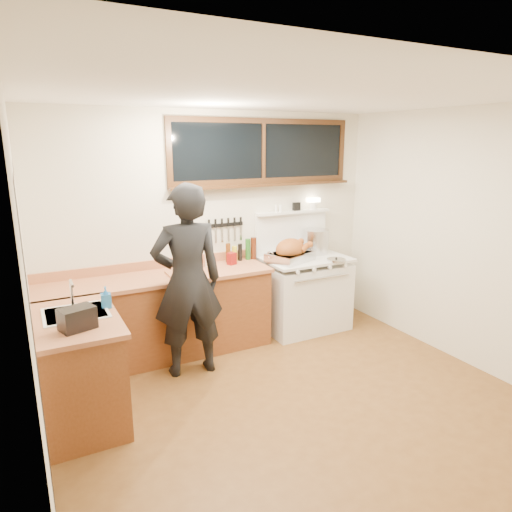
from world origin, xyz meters
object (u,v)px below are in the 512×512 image
man (188,281)px  roast_turkey (291,252)px  vintage_stove (303,291)px  cutting_board (184,269)px

man → roast_turkey: (1.39, 0.37, 0.06)m
man → roast_turkey: man is taller
vintage_stove → man: 1.76m
vintage_stove → roast_turkey: bearing=-164.3°
cutting_board → roast_turkey: 1.28m
man → cutting_board: bearing=75.3°
roast_turkey → cutting_board: bearing=177.4°
vintage_stove → man: size_ratio=0.83×
vintage_stove → roast_turkey: vintage_stove is taller
cutting_board → roast_turkey: bearing=-2.6°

